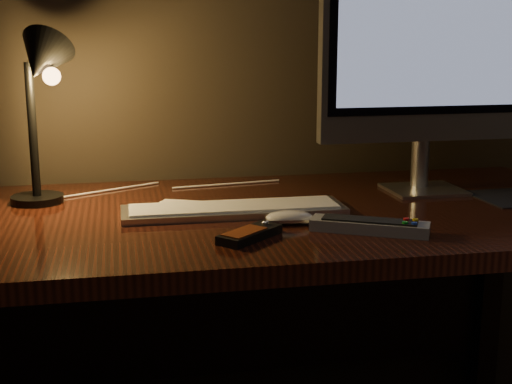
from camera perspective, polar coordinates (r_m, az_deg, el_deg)
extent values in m
cube|color=#35140C|center=(1.56, 0.21, -2.22)|extent=(1.60, 0.75, 0.04)
cube|color=black|center=(2.22, 17.97, -8.41)|extent=(0.06, 0.06, 0.71)
cube|color=black|center=(1.97, -1.79, -7.45)|extent=(1.48, 0.02, 0.51)
cube|color=silver|center=(1.79, 13.27, 0.19)|extent=(0.18, 0.16, 0.01)
cylinder|color=silver|center=(1.81, 12.99, 2.35)|extent=(0.04, 0.04, 0.12)
cube|color=silver|center=(1.75, 13.92, 11.30)|extent=(0.55, 0.04, 0.45)
cube|color=black|center=(1.73, 14.24, 12.26)|extent=(0.52, 0.01, 0.38)
cube|color=#97A5CE|center=(1.73, 14.28, 12.26)|extent=(0.48, 0.01, 0.34)
cube|color=silver|center=(1.53, -1.78, -1.37)|extent=(0.48, 0.14, 0.02)
ellipsoid|color=white|center=(1.45, 2.70, -2.19)|extent=(0.10, 0.06, 0.02)
cube|color=black|center=(1.34, -0.50, -3.42)|extent=(0.14, 0.13, 0.02)
cube|color=maroon|center=(1.34, -0.50, -3.05)|extent=(0.10, 0.09, 0.00)
sphere|color=silver|center=(1.34, -0.50, -2.99)|extent=(0.02, 0.02, 0.02)
cube|color=gray|center=(1.40, 9.07, -2.74)|extent=(0.23, 0.16, 0.02)
cube|color=black|center=(1.40, 9.09, -2.24)|extent=(0.18, 0.12, 0.00)
cylinder|color=red|center=(1.40, 9.09, -2.11)|extent=(0.01, 0.01, 0.00)
cylinder|color=#0C8C19|center=(1.40, 9.09, -2.11)|extent=(0.01, 0.01, 0.00)
cylinder|color=gold|center=(1.40, 9.09, -2.11)|extent=(0.01, 0.01, 0.00)
cylinder|color=#1433BF|center=(1.40, 9.09, -2.11)|extent=(0.01, 0.01, 0.00)
cube|color=white|center=(1.60, -5.97, -1.05)|extent=(0.13, 0.11, 0.01)
cylinder|color=black|center=(1.70, -17.09, -0.55)|extent=(0.12, 0.12, 0.02)
cylinder|color=black|center=(1.67, -17.44, 4.75)|extent=(0.02, 0.02, 0.30)
cone|color=black|center=(1.61, -16.81, 10.03)|extent=(0.17, 0.19, 0.15)
sphere|color=#FFB266|center=(1.59, -16.04, 8.89)|extent=(0.04, 0.04, 0.04)
cylinder|color=white|center=(1.78, -7.10, 0.29)|extent=(0.57, 0.17, 0.01)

